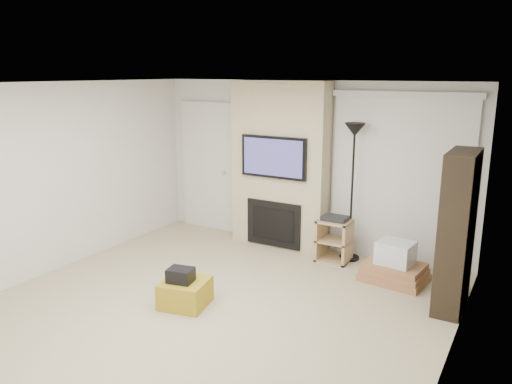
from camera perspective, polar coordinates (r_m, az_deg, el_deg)
The scene contains 15 objects.
floor at distance 5.71m, azimuth -6.21°, elevation -13.79°, with size 5.00×5.50×0.00m, color tan.
ceiling at distance 5.08m, azimuth -6.95°, elevation 12.14°, with size 5.00×5.50×0.00m, color white.
wall_back at distance 7.59m, azimuth 5.88°, elevation 3.11°, with size 5.00×2.50×0.00m, color silver.
wall_left at distance 7.01m, azimuth -23.24°, elevation 1.20°, with size 5.50×2.50×0.00m, color silver.
wall_right at distance 4.32m, azimuth 21.32°, elevation -5.84°, with size 5.50×2.50×0.00m, color silver.
hvac_vent at distance 5.54m, azimuth 1.55°, elevation 12.31°, with size 0.35×0.18×0.01m, color silver.
ottoman at distance 5.89m, azimuth -8.09°, elevation -11.34°, with size 0.50×0.50×0.30m, color #A7891D.
black_bag at distance 5.78m, azimuth -8.61°, elevation -9.37°, with size 0.28×0.22×0.16m, color black.
fireplace_wall at distance 7.55m, azimuth 2.79°, elevation 3.01°, with size 1.50×0.47×2.50m.
entry_door at distance 8.48m, azimuth -5.42°, elevation 2.88°, with size 1.02×0.11×2.14m.
vertical_blinds at distance 7.09m, azimuth 16.08°, elevation 2.10°, with size 1.98×0.10×2.37m.
floor_lamp at distance 6.97m, azimuth 11.11°, elevation 4.37°, with size 0.29×0.29×1.95m.
av_stand at distance 7.14m, azimuth 8.93°, elevation -5.16°, with size 0.45×0.38×0.66m.
box_stack at distance 6.68m, azimuth 15.56°, elevation -8.16°, with size 0.85×0.68×0.53m.
bookshelf at distance 5.96m, azimuth 21.97°, elevation -4.21°, with size 0.30×0.80×1.80m.
Camera 1 is at (3.04, -4.07, 2.62)m, focal length 35.00 mm.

